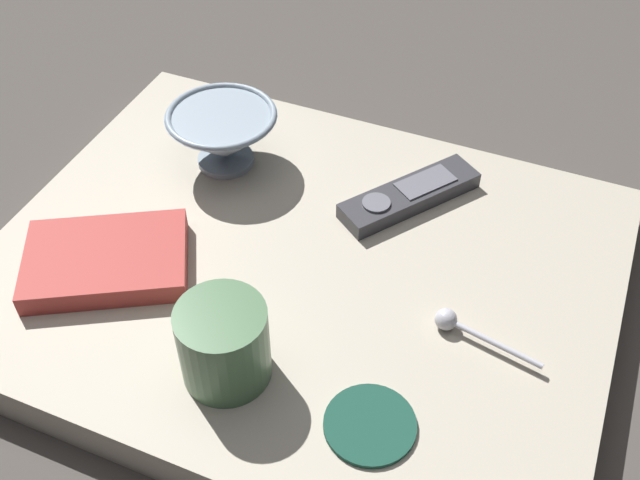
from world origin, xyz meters
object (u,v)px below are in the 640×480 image
cereal_bowl (223,135)px  teaspoon (457,325)px  coffee_mug (224,344)px  tv_remote_near (409,195)px  drink_coaster (370,425)px  paperback_book (106,260)px

cereal_bowl → teaspoon: (0.15, 0.34, -0.03)m
coffee_mug → tv_remote_near: size_ratio=0.50×
cereal_bowl → tv_remote_near: (-0.02, 0.24, -0.03)m
drink_coaster → teaspoon: bearing=162.5°
coffee_mug → drink_coaster: 0.15m
tv_remote_near → coffee_mug: bearing=-16.1°
coffee_mug → paperback_book: coffee_mug is taller
teaspoon → paperback_book: size_ratio=0.55×
cereal_bowl → tv_remote_near: 0.24m
drink_coaster → coffee_mug: bearing=-91.5°
tv_remote_near → paperback_book: (0.23, -0.27, 0.00)m
paperback_book → teaspoon: bearing=99.4°
cereal_bowl → teaspoon: size_ratio=1.20×
coffee_mug → teaspoon: coffee_mug is taller
coffee_mug → drink_coaster: bearing=88.5°
paperback_book → cereal_bowl: bearing=171.0°
cereal_bowl → drink_coaster: size_ratio=1.59×
teaspoon → drink_coaster: teaspoon is taller
tv_remote_near → drink_coaster: size_ratio=2.00×
cereal_bowl → tv_remote_near: size_ratio=0.79×
tv_remote_near → teaspoon: bearing=31.9°
cereal_bowl → tv_remote_near: cereal_bowl is taller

